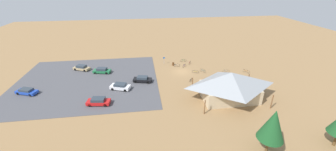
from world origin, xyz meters
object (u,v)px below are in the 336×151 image
at_px(bicycle_purple_front_row, 241,80).
at_px(car_blue_by_curb, 27,91).
at_px(bicycle_green_lone_east, 183,61).
at_px(bicycle_red_yard_front, 190,63).
at_px(bicycle_purple_lone_west, 184,66).
at_px(bicycle_yellow_edge_south, 195,72).
at_px(bicycle_teal_mid_cluster, 234,76).
at_px(car_white_far_end, 120,86).
at_px(trash_bin, 173,64).
at_px(bicycle_blue_edge_north, 208,79).
at_px(car_black_back_corner, 142,79).
at_px(lot_sign, 164,59).
at_px(bicycle_white_near_porch, 177,65).
at_px(pine_far_east, 273,125).
at_px(car_green_front_row, 102,70).
at_px(car_tan_near_entry, 82,68).
at_px(bicycle_teal_trailside, 203,71).
at_px(visitor_crossing_yard, 230,76).
at_px(bicycle_silver_back_row, 226,71).
at_px(car_red_end_stall, 98,101).
at_px(bike_pavilion, 230,84).
at_px(bicycle_black_by_bin, 191,80).
at_px(bicycle_orange_near_sign, 246,71).

distance_m(bicycle_purple_front_row, car_blue_by_curb, 47.63).
bearing_deg(bicycle_green_lone_east, bicycle_red_yard_front, 127.60).
bearing_deg(bicycle_purple_lone_west, bicycle_yellow_edge_south, 114.40).
xyz_separation_m(bicycle_teal_mid_cluster, car_white_far_end, (27.35, 2.38, 0.35)).
xyz_separation_m(trash_bin, bicycle_purple_lone_west, (-2.85, 1.53, -0.08)).
bearing_deg(bicycle_blue_edge_north, car_black_back_corner, -4.82).
bearing_deg(lot_sign, bicycle_green_lone_east, -170.00).
xyz_separation_m(bicycle_green_lone_east, bicycle_white_near_porch, (2.61, 3.35, 0.01)).
height_order(bicycle_yellow_edge_south, bicycle_red_yard_front, bicycle_yellow_edge_south).
bearing_deg(pine_far_east, car_green_front_row, -48.68).
bearing_deg(lot_sign, car_green_front_row, 13.24).
distance_m(bicycle_purple_front_row, car_tan_near_entry, 40.93).
height_order(bicycle_teal_trailside, visitor_crossing_yard, visitor_crossing_yard).
bearing_deg(bicycle_purple_lone_west, bicycle_silver_back_row, 152.32).
distance_m(pine_far_east, bicycle_blue_edge_north, 23.26).
height_order(bicycle_purple_lone_west, bicycle_green_lone_east, bicycle_green_lone_east).
distance_m(bicycle_purple_lone_west, car_green_front_row, 21.92).
relative_size(bicycle_teal_trailside, car_red_end_stall, 0.30).
distance_m(pine_far_east, bicycle_red_yard_front, 34.19).
bearing_deg(car_red_end_stall, bicycle_teal_mid_cluster, -165.62).
height_order(trash_bin, bicycle_blue_edge_north, trash_bin).
height_order(pine_far_east, visitor_crossing_yard, pine_far_east).
bearing_deg(bicycle_teal_trailside, visitor_crossing_yard, 135.66).
xyz_separation_m(lot_sign, car_blue_by_curb, (30.77, 12.75, -0.74)).
bearing_deg(car_tan_near_entry, bicycle_purple_front_row, 162.84).
height_order(bicycle_teal_mid_cluster, car_red_end_stall, car_red_end_stall).
height_order(lot_sign, bicycle_red_yard_front, lot_sign).
distance_m(bike_pavilion, car_white_far_end, 23.28).
distance_m(bicycle_black_by_bin, car_blue_by_curb, 35.83).
xyz_separation_m(bike_pavilion, bicycle_teal_trailside, (1.41, -13.39, -2.89)).
bearing_deg(bicycle_green_lone_east, bicycle_white_near_porch, 52.04).
bearing_deg(bicycle_teal_mid_cluster, bicycle_purple_lone_west, -37.31).
distance_m(bicycle_black_by_bin, visitor_crossing_yard, 9.58).
distance_m(bicycle_green_lone_east, car_green_front_row, 23.03).
xyz_separation_m(bicycle_white_near_porch, car_green_front_row, (19.88, 1.60, 0.35)).
height_order(bicycle_purple_lone_west, bicycle_red_yard_front, bicycle_purple_lone_west).
relative_size(bicycle_white_near_porch, car_red_end_stall, 0.39).
xyz_separation_m(bicycle_silver_back_row, bicycle_purple_front_row, (-1.64, 5.28, -0.05)).
xyz_separation_m(bicycle_white_near_porch, car_blue_by_curb, (34.03, 10.43, 0.29)).
distance_m(pine_far_east, bicycle_purple_front_row, 22.68).
bearing_deg(bicycle_yellow_edge_south, visitor_crossing_yard, 147.69).
bearing_deg(bicycle_teal_trailside, car_black_back_corner, 13.16).
bearing_deg(lot_sign, car_blue_by_curb, 22.50).
bearing_deg(car_tan_near_entry, car_blue_by_curb, 53.43).
xyz_separation_m(bicycle_silver_back_row, bicycle_orange_near_sign, (-5.22, 0.70, -0.00)).
bearing_deg(car_tan_near_entry, bicycle_silver_back_row, 169.72).
distance_m(car_blue_by_curb, car_tan_near_entry, 14.30).
height_order(bicycle_white_near_porch, bicycle_teal_trailside, bicycle_white_near_porch).
height_order(bicycle_green_lone_east, car_black_back_corner, car_black_back_corner).
height_order(bicycle_white_near_porch, visitor_crossing_yard, visitor_crossing_yard).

